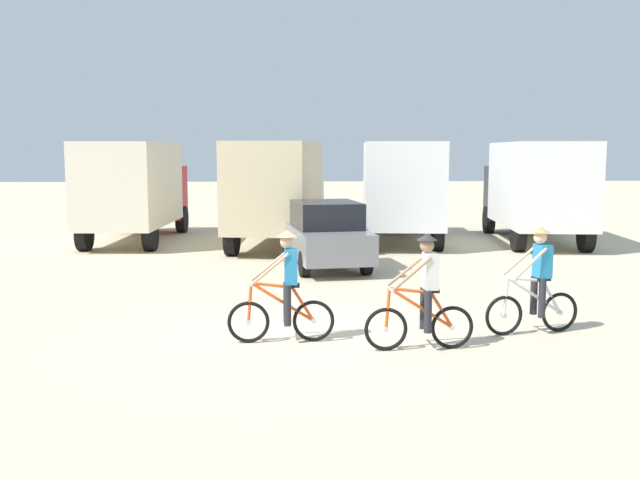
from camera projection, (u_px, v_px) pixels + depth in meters
The scene contains 9 objects.
ground_plane at pixel (298, 334), 12.11m from camera, with size 120.00×120.00×0.00m, color beige.
box_truck_cream_rv at pixel (135, 187), 24.12m from camera, with size 2.71×6.86×3.35m.
box_truck_tan_camper at pixel (278, 188), 23.01m from camera, with size 3.35×7.03×3.35m.
box_truck_avon_van at pixel (400, 187), 24.11m from camera, with size 2.96×6.93×3.35m.
box_truck_white_box at pixel (536, 187), 23.92m from camera, with size 3.01×6.95×3.35m.
sedan_parked at pixel (325, 235), 18.84m from camera, with size 2.35×4.41×1.76m.
cyclist_orange_shirt at pixel (285, 291), 11.49m from camera, with size 1.73×0.52×1.82m.
cyclist_cowboy_hat at pixel (423, 296), 11.05m from camera, with size 1.73×0.52×1.82m.
cyclist_near_camera at pixel (536, 284), 12.04m from camera, with size 1.71×0.56×1.82m.
Camera 1 is at (-0.20, -11.82, 3.08)m, focal length 40.18 mm.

